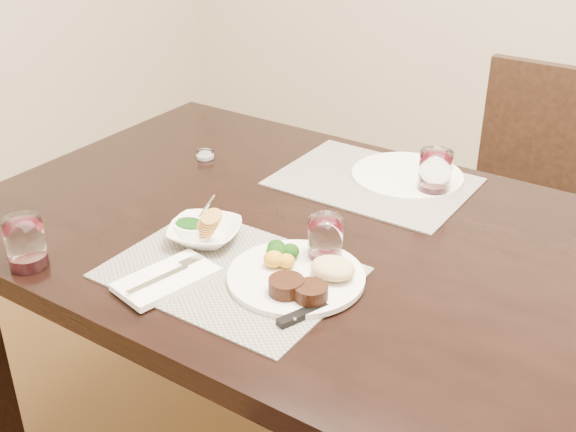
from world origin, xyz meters
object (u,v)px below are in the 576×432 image
Objects in this scene: dinner_plate at (301,275)px; far_plate at (407,176)px; cracker_bowl at (205,232)px; steak_knife at (311,307)px; wine_glass_near at (325,242)px; chair_far at (530,197)px.

dinner_plate is 0.97× the size of far_plate.
dinner_plate is at bearing -4.81° from cracker_bowl.
dinner_plate is 1.12× the size of steak_knife.
far_plate is at bearing 94.14° from wine_glass_near.
steak_knife is 0.62m from far_plate.
chair_far reaches higher than dinner_plate.
cracker_bowl is 0.70× the size of far_plate.
steak_knife is 1.24× the size of cracker_bowl.
chair_far reaches higher than wine_glass_near.
cracker_bowl is at bearing -174.59° from steak_knife.
wine_glass_near reaches higher than steak_knife.
far_plate is (-0.03, 0.45, -0.04)m from wine_glass_near.
cracker_bowl reaches higher than dinner_plate.
dinner_plate is 0.54m from far_plate.
cracker_bowl is 0.26m from wine_glass_near.
wine_glass_near is 0.45m from far_plate.
chair_far is 1.16m from dinner_plate.
dinner_plate is 0.10m from wine_glass_near.
chair_far is 3.76× the size of steak_knife.
wine_glass_near is at bearing 15.90° from cracker_bowl.
wine_glass_near is at bearing 133.69° from steak_knife.
far_plate is at bearing 67.26° from cracker_bowl.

